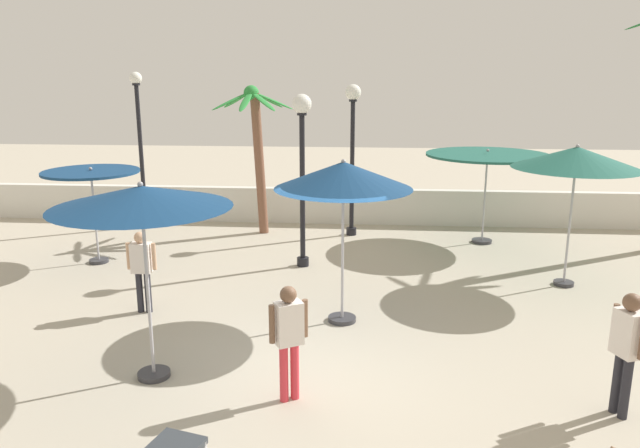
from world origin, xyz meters
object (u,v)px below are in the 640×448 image
Objects in this scene: palm_tree_1 at (257,138)px; guest_0 at (627,343)px; patio_umbrella_1 at (141,199)px; patio_umbrella_4 at (487,158)px; patio_umbrella_0 at (91,178)px; lamp_post_2 at (353,136)px; lamp_post_0 at (140,138)px; guest_2 at (289,332)px; patio_umbrella_2 at (576,158)px; patio_umbrella_3 at (343,176)px; guest_1 at (142,264)px; lamp_post_1 at (302,151)px.

palm_tree_1 is 11.14m from guest_0.
patio_umbrella_1 is 0.94× the size of patio_umbrella_4.
patio_umbrella_0 is 0.56× the size of lamp_post_2.
lamp_post_0 is at bearing 136.34° from guest_0.
patio_umbrella_4 is 9.38m from guest_2.
palm_tree_1 reaches higher than patio_umbrella_2.
patio_umbrella_1 reaches higher than guest_0.
guest_2 is (-0.60, -2.79, -1.66)m from patio_umbrella_3.
patio_umbrella_3 is at bearing 40.54° from patio_umbrella_1.
guest_1 is 4.29m from guest_2.
lamp_post_0 is 1.08× the size of lamp_post_2.
patio_umbrella_0 reaches higher than guest_1.
guest_2 is at bearing -59.71° from lamp_post_0.
palm_tree_1 is at bearing 102.76° from guest_2.
patio_umbrella_2 is at bearing -27.86° from palm_tree_1.
patio_umbrella_1 is at bearing -147.84° from patio_umbrella_2.
patio_umbrella_3 is 6.67m from palm_tree_1.
lamp_post_0 reaches higher than patio_umbrella_2.
lamp_post_1 reaches higher than patio_umbrella_0.
patio_umbrella_1 is 8.66m from patio_umbrella_2.
palm_tree_1 is at bearing 152.14° from patio_umbrella_2.
guest_0 is (6.40, -8.97, -1.62)m from palm_tree_1.
guest_0 is at bearing -31.24° from patio_umbrella_0.
patio_umbrella_0 is 4.56m from palm_tree_1.
patio_umbrella_3 is at bearing -71.66° from lamp_post_1.
patio_umbrella_0 is at bearing -178.46° from lamp_post_1.
guest_2 is (3.13, -2.93, 0.06)m from guest_1.
patio_umbrella_3 is at bearing 143.09° from guest_0.
patio_umbrella_4 is (9.43, 2.50, 0.20)m from patio_umbrella_0.
patio_umbrella_0 is 0.56× the size of palm_tree_1.
patio_umbrella_4 is 6.15m from palm_tree_1.
lamp_post_0 is 13.69m from guest_0.
lamp_post_0 is 2.60× the size of guest_0.
guest_2 is (0.45, -5.98, -1.70)m from lamp_post_1.
lamp_post_0 is at bearing 174.04° from patio_umbrella_4.
lamp_post_2 is (1.05, 2.90, 0.05)m from lamp_post_1.
patio_umbrella_1 is 5.74m from lamp_post_1.
palm_tree_1 is (-2.62, 6.13, -0.01)m from patio_umbrella_3.
lamp_post_0 is (-9.55, 1.00, 0.34)m from patio_umbrella_4.
guest_0 is (9.84, -9.39, -1.55)m from lamp_post_0.
lamp_post_1 is at bearing 128.74° from guest_0.
patio_umbrella_2 is at bearing -4.10° from patio_umbrella_0.
lamp_post_1 is at bearing 94.34° from guest_2.
guest_0 is 8.08m from guest_1.
patio_umbrella_1 is 0.72× the size of lamp_post_2.
palm_tree_1 is at bearing -6.94° from lamp_post_0.
patio_umbrella_3 is 8.93m from lamp_post_0.
patio_umbrella_3 is 1.74× the size of guest_0.
patio_umbrella_3 reaches higher than guest_0.
lamp_post_0 is at bearing 110.78° from patio_umbrella_1.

